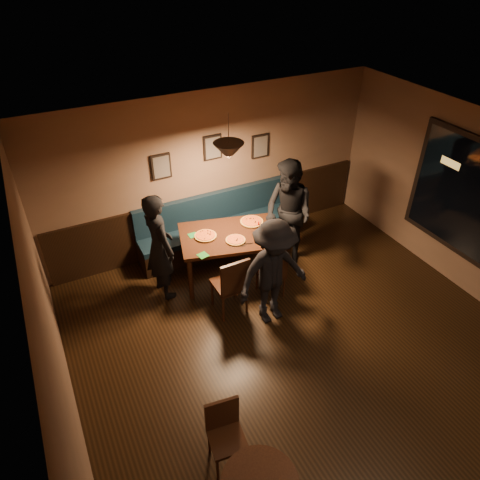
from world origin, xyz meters
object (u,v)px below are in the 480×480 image
Objects in this scene: dining_table at (230,256)px; diner_left at (160,247)px; booth_bench at (221,224)px; cafe_chair_far at (227,439)px; chair_near_left at (229,283)px; chair_near_right at (271,272)px; soda_glass at (272,229)px; tabasco_bottle at (259,224)px; diner_front at (273,273)px; diner_right at (288,213)px.

diner_left is at bearing -171.07° from dining_table.
booth_bench is 4.01m from cafe_chair_far.
chair_near_left is at bearing -108.69° from cafe_chair_far.
chair_near_right reaches higher than cafe_chair_far.
soda_glass is 0.19× the size of cafe_chair_far.
soda_glass is (1.73, -0.39, 0.03)m from diner_left.
chair_near_left is 9.31× the size of tabasco_bottle.
soda_glass is (0.39, -1.09, 0.42)m from booth_bench.
tabasco_bottle is 3.47m from cafe_chair_far.
chair_near_right is 0.68m from diner_front.
tabasco_bottle is at bearing 111.21° from soda_glass.
cafe_chair_far is at bearing -101.43° from dining_table.
dining_table is at bearing 61.87° from chair_near_left.
soda_glass reaches higher than chair_near_right.
chair_near_right is 0.82m from tabasco_bottle.
soda_glass reaches higher than dining_table.
dining_table is 0.88× the size of diner_left.
dining_table is 1.87× the size of cafe_chair_far.
chair_near_right is 1.02× the size of cafe_chair_far.
diner_front is at bearing -112.04° from chair_near_right.
diner_front is 10.38× the size of soda_glass.
diner_left reaches higher than dining_table.
chair_near_left is (-0.36, -0.71, 0.09)m from dining_table.
diner_left is at bearing -88.21° from cafe_chair_far.
chair_near_right is (0.74, 0.03, -0.09)m from chair_near_left.
diner_front is 2.02× the size of cafe_chair_far.
soda_glass reaches higher than cafe_chair_far.
chair_near_left is 1.18m from diner_left.
chair_near_left reaches higher than soda_glass.
chair_near_left reaches higher than cafe_chair_far.
diner_right reaches higher than soda_glass.
chair_near_right is 5.26× the size of soda_glass.
diner_front is 15.32× the size of tabasco_bottle.
chair_near_left is 1.14m from soda_glass.
tabasco_bottle is (-0.57, -0.02, -0.04)m from diner_right.
soda_glass is at bearing -72.39° from diner_right.
diner_right reaches higher than chair_near_left.
chair_near_left is 1.18m from tabasco_bottle.
tabasco_bottle is at bearing -101.65° from diner_right.
booth_bench is at bearing 102.27° from chair_near_right.
diner_right is (0.70, 0.68, 0.50)m from chair_near_right.
chair_near_right is at bearing -121.92° from cafe_chair_far.
diner_front is (0.12, -1.15, 0.43)m from dining_table.
chair_near_left is at bearing 135.32° from diner_front.
booth_bench is 1.91× the size of dining_table.
diner_left is 2.11× the size of cafe_chair_far.
chair_near_left is 0.74m from chair_near_right.
dining_table is at bearing -105.53° from diner_left.
diner_right is 2.22× the size of cafe_chair_far.
chair_near_left is at bearing -141.26° from tabasco_bottle.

